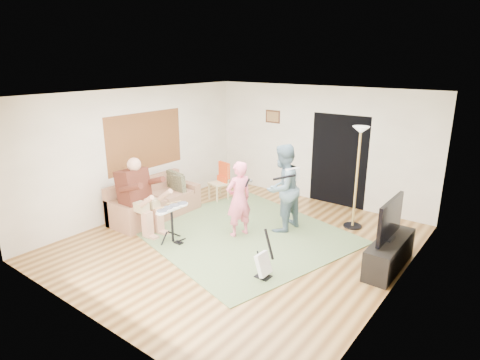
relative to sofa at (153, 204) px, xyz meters
The scene contains 19 objects.
floor 2.31m from the sofa, ahead, with size 6.00×6.00×0.00m, color brown.
walls 2.53m from the sofa, ahead, with size 5.50×6.00×2.70m, color white, non-canonical shape.
ceiling 3.34m from the sofa, ahead, with size 6.00×6.00×0.00m, color white.
window_blinds 1.39m from the sofa, 147.15° to the left, with size 2.05×2.05×0.00m, color brown.
doorway 4.26m from the sofa, 47.37° to the left, with size 2.10×2.10×0.00m, color black.
picture_frame 3.64m from the sofa, 71.38° to the left, with size 0.42×0.03×0.32m, color #3F2314.
area_rug 2.15m from the sofa, 11.78° to the left, with size 3.69×3.33×0.02m, color #5C7145.
sofa is the anchor object (origin of this frame).
drummer 0.84m from the sofa, 56.36° to the right, with size 0.96×0.53×1.47m.
drum_kit 1.44m from the sofa, 26.76° to the right, with size 0.39×0.70×0.72m.
singer 2.16m from the sofa, ahead, with size 0.54×0.35×1.47m, color pink.
microphone 2.45m from the sofa, ahead, with size 0.06×0.06×0.24m, color black, non-canonical shape.
guitarist 2.87m from the sofa, 22.35° to the left, with size 0.84×0.66×1.73m, color slate.
guitar_held 3.12m from the sofa, 20.89° to the left, with size 0.12×0.60×0.26m, color silver, non-canonical shape.
guitar_spare 3.43m from the sofa, 11.69° to the right, with size 0.30×0.27×0.84m.
torchiere_lamp 4.36m from the sofa, 29.22° to the left, with size 0.37×0.37×2.05m.
dining_chair 1.76m from the sofa, 75.03° to the left, with size 0.47×0.49×0.91m.
tv_cabinet 4.86m from the sofa, ahead, with size 0.40×1.40×0.50m, color black.
television 4.84m from the sofa, ahead, with size 0.06×1.03×0.65m, color black.
Camera 1 is at (4.12, -5.41, 3.28)m, focal length 30.00 mm.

